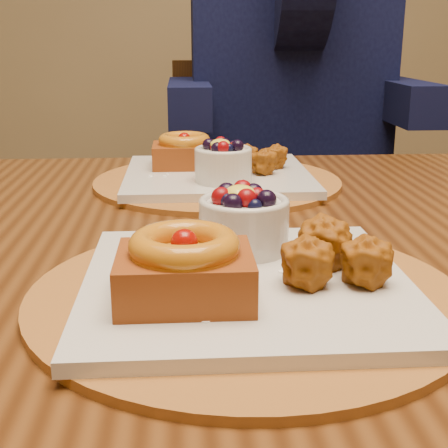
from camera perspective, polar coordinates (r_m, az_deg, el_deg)
The scene contains 5 objects.
dining_table at distance 0.78m, azimuth 0.33°, elevation -5.54°, with size 1.60×0.90×0.76m.
place_setting_near at distance 0.55m, azimuth 1.74°, elevation -4.30°, with size 0.38×0.38×0.09m.
place_setting_far at distance 0.96m, azimuth -0.72°, elevation 4.88°, with size 0.38×0.38×0.08m.
chair_far at distance 1.50m, azimuth 3.67°, elevation -1.29°, with size 0.48×0.48×0.92m.
diner at distance 1.50m, azimuth 6.08°, elevation 16.71°, with size 0.56×0.53×0.91m.
Camera 1 is at (-0.15, -0.66, 0.98)m, focal length 50.00 mm.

